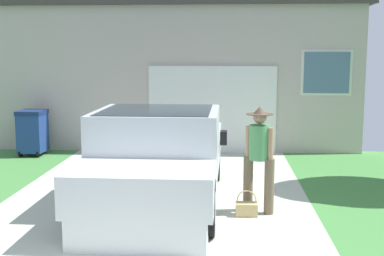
{
  "coord_description": "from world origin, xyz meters",
  "views": [
    {
      "loc": [
        1.16,
        -4.09,
        2.51
      ],
      "look_at": [
        0.61,
        4.21,
        1.27
      ],
      "focal_mm": 47.84,
      "sensor_mm": 36.0,
      "label": 1
    }
  ],
  "objects_px": {
    "house_with_garage": "(184,63)",
    "wheeled_trash_bin": "(33,131)",
    "pickup_truck": "(158,163)",
    "person_with_hat": "(259,153)",
    "handbag": "(247,208)"
  },
  "relations": [
    {
      "from": "person_with_hat",
      "to": "house_with_garage",
      "type": "distance_m",
      "value": 8.49
    },
    {
      "from": "pickup_truck",
      "to": "person_with_hat",
      "type": "distance_m",
      "value": 1.68
    },
    {
      "from": "person_with_hat",
      "to": "pickup_truck",
      "type": "bearing_deg",
      "value": 15.11
    },
    {
      "from": "house_with_garage",
      "to": "person_with_hat",
      "type": "bearing_deg",
      "value": -77.39
    },
    {
      "from": "person_with_hat",
      "to": "wheeled_trash_bin",
      "type": "bearing_deg",
      "value": -12.0
    },
    {
      "from": "person_with_hat",
      "to": "wheeled_trash_bin",
      "type": "distance_m",
      "value": 6.73
    },
    {
      "from": "person_with_hat",
      "to": "handbag",
      "type": "relative_size",
      "value": 4.16
    },
    {
      "from": "handbag",
      "to": "wheeled_trash_bin",
      "type": "bearing_deg",
      "value": 139.01
    },
    {
      "from": "pickup_truck",
      "to": "wheeled_trash_bin",
      "type": "distance_m",
      "value": 5.29
    },
    {
      "from": "wheeled_trash_bin",
      "to": "person_with_hat",
      "type": "bearing_deg",
      "value": -38.65
    },
    {
      "from": "house_with_garage",
      "to": "wheeled_trash_bin",
      "type": "bearing_deg",
      "value": -130.45
    },
    {
      "from": "handbag",
      "to": "wheeled_trash_bin",
      "type": "height_order",
      "value": "wheeled_trash_bin"
    },
    {
      "from": "wheeled_trash_bin",
      "to": "pickup_truck",
      "type": "bearing_deg",
      "value": -46.9
    },
    {
      "from": "pickup_truck",
      "to": "handbag",
      "type": "bearing_deg",
      "value": 160.28
    },
    {
      "from": "house_with_garage",
      "to": "handbag",
      "type": "bearing_deg",
      "value": -78.92
    }
  ]
}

